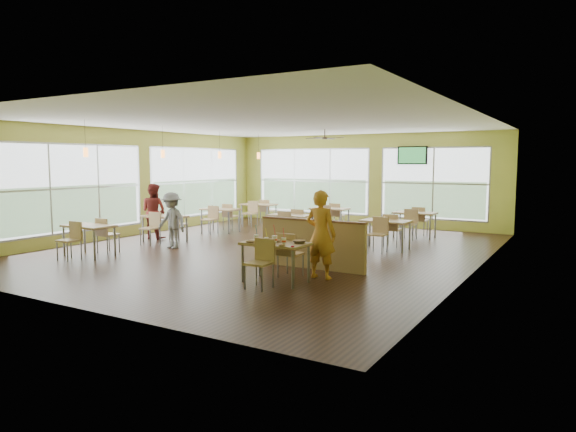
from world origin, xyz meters
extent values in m
plane|color=black|center=(0.00, 0.00, 0.00)|extent=(12.00, 12.00, 0.00)
plane|color=white|center=(0.00, 0.00, 3.20)|extent=(12.00, 12.00, 0.00)
cube|color=#C7C851|center=(0.00, 6.00, 1.60)|extent=(10.00, 0.04, 3.20)
cube|color=#C7C851|center=(0.00, -6.00, 1.60)|extent=(10.00, 0.04, 3.20)
cube|color=#C7C851|center=(-5.00, 0.00, 1.60)|extent=(0.04, 12.00, 3.20)
cube|color=#C7C851|center=(5.00, 0.00, 1.60)|extent=(0.04, 12.00, 3.20)
cube|color=white|center=(-4.98, -2.00, 1.53)|extent=(0.02, 4.50, 2.35)
cube|color=white|center=(-4.98, 3.00, 1.53)|extent=(0.02, 4.50, 2.35)
cube|color=white|center=(-2.00, 5.98, 1.53)|extent=(4.50, 0.02, 2.35)
cube|color=white|center=(2.50, 5.98, 1.53)|extent=(3.50, 0.02, 2.35)
cube|color=#B7BABC|center=(-4.97, 0.50, 0.35)|extent=(0.04, 9.40, 0.05)
cube|color=#B7BABC|center=(0.25, 5.97, 0.35)|extent=(8.00, 0.04, 0.05)
cube|color=tan|center=(2.00, -3.00, 0.73)|extent=(1.20, 0.70, 0.04)
cube|color=brown|center=(2.00, -3.00, 0.70)|extent=(1.22, 0.71, 0.01)
cylinder|color=slate|center=(1.46, -3.29, 0.35)|extent=(0.05, 0.05, 0.71)
cylinder|color=slate|center=(2.54, -3.29, 0.35)|extent=(0.05, 0.05, 0.71)
cylinder|color=slate|center=(1.46, -2.71, 0.35)|extent=(0.05, 0.05, 0.71)
cylinder|color=slate|center=(2.54, -2.71, 0.35)|extent=(0.05, 0.05, 0.71)
cube|color=tan|center=(2.00, -2.45, 0.45)|extent=(0.42, 0.42, 0.04)
cube|color=tan|center=(2.00, -2.26, 0.67)|extent=(0.42, 0.04, 0.40)
cube|color=tan|center=(2.00, -3.55, 0.45)|extent=(0.42, 0.42, 0.04)
cube|color=tan|center=(2.00, -3.74, 0.67)|extent=(0.42, 0.04, 0.40)
cube|color=tan|center=(2.00, -1.55, 0.50)|extent=(2.40, 0.12, 1.00)
cube|color=brown|center=(2.00, -1.55, 1.02)|extent=(2.40, 0.14, 0.04)
cube|color=tan|center=(-3.20, -3.00, 0.73)|extent=(1.20, 0.70, 0.04)
cube|color=brown|center=(-3.20, -3.00, 0.70)|extent=(1.22, 0.71, 0.01)
cylinder|color=slate|center=(-3.74, -3.29, 0.35)|extent=(0.05, 0.05, 0.71)
cylinder|color=slate|center=(-2.66, -3.29, 0.35)|extent=(0.05, 0.05, 0.71)
cylinder|color=slate|center=(-3.74, -2.71, 0.35)|extent=(0.05, 0.05, 0.71)
cylinder|color=slate|center=(-2.66, -2.71, 0.35)|extent=(0.05, 0.05, 0.71)
cube|color=tan|center=(-3.20, -2.45, 0.45)|extent=(0.42, 0.42, 0.04)
cube|color=tan|center=(-3.20, -2.26, 0.67)|extent=(0.42, 0.04, 0.40)
cube|color=tan|center=(-3.20, -3.55, 0.45)|extent=(0.42, 0.42, 0.04)
cube|color=tan|center=(-3.20, -3.74, 0.67)|extent=(0.42, 0.04, 0.40)
cube|color=tan|center=(-3.20, -0.50, 0.73)|extent=(1.20, 0.70, 0.04)
cube|color=brown|center=(-3.20, -0.50, 0.70)|extent=(1.22, 0.71, 0.01)
cylinder|color=slate|center=(-3.74, -0.79, 0.35)|extent=(0.05, 0.05, 0.71)
cylinder|color=slate|center=(-2.66, -0.79, 0.35)|extent=(0.05, 0.05, 0.71)
cylinder|color=slate|center=(-3.74, -0.21, 0.35)|extent=(0.05, 0.05, 0.71)
cylinder|color=slate|center=(-2.66, -0.21, 0.35)|extent=(0.05, 0.05, 0.71)
cube|color=tan|center=(-3.20, 0.05, 0.45)|extent=(0.42, 0.42, 0.04)
cube|color=tan|center=(-3.20, 0.24, 0.67)|extent=(0.42, 0.04, 0.40)
cube|color=tan|center=(-3.20, -1.05, 0.45)|extent=(0.42, 0.42, 0.04)
cube|color=tan|center=(-3.20, -1.24, 0.67)|extent=(0.42, 0.04, 0.40)
cube|color=tan|center=(-3.20, 2.00, 0.73)|extent=(1.20, 0.70, 0.04)
cube|color=brown|center=(-3.20, 2.00, 0.70)|extent=(1.22, 0.71, 0.01)
cylinder|color=slate|center=(-3.74, 1.71, 0.35)|extent=(0.05, 0.05, 0.71)
cylinder|color=slate|center=(-2.66, 1.71, 0.35)|extent=(0.05, 0.05, 0.71)
cylinder|color=slate|center=(-3.74, 2.29, 0.35)|extent=(0.05, 0.05, 0.71)
cylinder|color=slate|center=(-2.66, 2.29, 0.35)|extent=(0.05, 0.05, 0.71)
cube|color=tan|center=(-3.20, 2.55, 0.45)|extent=(0.42, 0.42, 0.04)
cube|color=tan|center=(-3.20, 2.74, 0.67)|extent=(0.42, 0.04, 0.40)
cube|color=tan|center=(-3.20, 1.45, 0.45)|extent=(0.42, 0.42, 0.04)
cube|color=tan|center=(-3.20, 1.26, 0.67)|extent=(0.42, 0.04, 0.40)
cube|color=tan|center=(-3.20, 4.20, 0.73)|extent=(1.20, 0.70, 0.04)
cube|color=brown|center=(-3.20, 4.20, 0.70)|extent=(1.22, 0.71, 0.01)
cylinder|color=slate|center=(-3.74, 3.91, 0.35)|extent=(0.05, 0.05, 0.71)
cylinder|color=slate|center=(-2.66, 3.91, 0.35)|extent=(0.05, 0.05, 0.71)
cylinder|color=slate|center=(-3.74, 4.49, 0.35)|extent=(0.05, 0.05, 0.71)
cylinder|color=slate|center=(-2.66, 4.49, 0.35)|extent=(0.05, 0.05, 0.71)
cube|color=tan|center=(-3.20, 4.75, 0.45)|extent=(0.42, 0.42, 0.04)
cube|color=tan|center=(-3.20, 4.94, 0.67)|extent=(0.42, 0.04, 0.40)
cube|color=tan|center=(-3.20, 3.65, 0.45)|extent=(0.42, 0.42, 0.04)
cube|color=tan|center=(-3.20, 3.46, 0.67)|extent=(0.42, 0.04, 0.40)
cube|color=tan|center=(-0.30, 1.50, 0.73)|extent=(1.20, 0.70, 0.04)
cube|color=brown|center=(-0.30, 1.50, 0.70)|extent=(1.22, 0.71, 0.01)
cylinder|color=slate|center=(-0.84, 1.21, 0.35)|extent=(0.05, 0.05, 0.71)
cylinder|color=slate|center=(0.24, 1.21, 0.35)|extent=(0.05, 0.05, 0.71)
cylinder|color=slate|center=(-0.84, 1.79, 0.35)|extent=(0.05, 0.05, 0.71)
cylinder|color=slate|center=(0.24, 1.79, 0.35)|extent=(0.05, 0.05, 0.71)
cube|color=tan|center=(-0.30, 2.05, 0.45)|extent=(0.42, 0.42, 0.04)
cube|color=tan|center=(-0.30, 2.24, 0.67)|extent=(0.42, 0.04, 0.40)
cube|color=tan|center=(-0.30, 0.95, 0.45)|extent=(0.42, 0.42, 0.04)
cube|color=tan|center=(-0.30, 0.76, 0.67)|extent=(0.42, 0.04, 0.40)
cube|color=tan|center=(-0.30, 4.00, 0.73)|extent=(1.20, 0.70, 0.04)
cube|color=brown|center=(-0.30, 4.00, 0.70)|extent=(1.22, 0.71, 0.01)
cylinder|color=slate|center=(-0.84, 3.71, 0.35)|extent=(0.05, 0.05, 0.71)
cylinder|color=slate|center=(0.24, 3.71, 0.35)|extent=(0.05, 0.05, 0.71)
cylinder|color=slate|center=(-0.84, 4.29, 0.35)|extent=(0.05, 0.05, 0.71)
cylinder|color=slate|center=(0.24, 4.29, 0.35)|extent=(0.05, 0.05, 0.71)
cube|color=tan|center=(-0.30, 4.55, 0.45)|extent=(0.42, 0.42, 0.04)
cube|color=tan|center=(-0.30, 4.74, 0.67)|extent=(0.42, 0.04, 0.40)
cube|color=tan|center=(-0.30, 3.45, 0.45)|extent=(0.42, 0.42, 0.04)
cube|color=tan|center=(-0.30, 3.26, 0.67)|extent=(0.42, 0.04, 0.40)
cube|color=tan|center=(2.50, 1.50, 0.73)|extent=(1.20, 0.70, 0.04)
cube|color=brown|center=(2.50, 1.50, 0.70)|extent=(1.22, 0.71, 0.01)
cylinder|color=slate|center=(1.96, 1.21, 0.35)|extent=(0.05, 0.05, 0.71)
cylinder|color=slate|center=(3.04, 1.21, 0.35)|extent=(0.05, 0.05, 0.71)
cylinder|color=slate|center=(1.96, 1.79, 0.35)|extent=(0.05, 0.05, 0.71)
cylinder|color=slate|center=(3.04, 1.79, 0.35)|extent=(0.05, 0.05, 0.71)
cube|color=tan|center=(2.50, 2.05, 0.45)|extent=(0.42, 0.42, 0.04)
cube|color=tan|center=(2.50, 2.24, 0.67)|extent=(0.42, 0.04, 0.40)
cube|color=tan|center=(2.50, 0.95, 0.45)|extent=(0.42, 0.42, 0.04)
cube|color=tan|center=(2.50, 0.76, 0.67)|extent=(0.42, 0.04, 0.40)
cube|color=tan|center=(2.50, 4.00, 0.73)|extent=(1.20, 0.70, 0.04)
cube|color=brown|center=(2.50, 4.00, 0.70)|extent=(1.22, 0.71, 0.01)
cylinder|color=slate|center=(1.96, 3.71, 0.35)|extent=(0.05, 0.05, 0.71)
cylinder|color=slate|center=(3.04, 3.71, 0.35)|extent=(0.05, 0.05, 0.71)
cylinder|color=slate|center=(1.96, 4.29, 0.35)|extent=(0.05, 0.05, 0.71)
cylinder|color=slate|center=(3.04, 4.29, 0.35)|extent=(0.05, 0.05, 0.71)
cube|color=tan|center=(2.50, 4.55, 0.45)|extent=(0.42, 0.42, 0.04)
cube|color=tan|center=(2.50, 4.74, 0.67)|extent=(0.42, 0.04, 0.40)
cube|color=tan|center=(2.50, 3.45, 0.45)|extent=(0.42, 0.42, 0.04)
cube|color=tan|center=(2.50, 3.26, 0.67)|extent=(0.42, 0.04, 0.40)
cylinder|color=#2D2119|center=(-3.20, -3.00, 2.85)|extent=(0.01, 0.01, 0.70)
cylinder|color=orange|center=(-3.20, -3.00, 2.45)|extent=(0.11, 0.11, 0.22)
cylinder|color=#2D2119|center=(-3.20, -0.50, 2.85)|extent=(0.01, 0.01, 0.70)
cylinder|color=orange|center=(-3.20, -0.50, 2.45)|extent=(0.11, 0.11, 0.22)
cylinder|color=#2D2119|center=(-3.20, 2.00, 2.85)|extent=(0.01, 0.01, 0.70)
cylinder|color=orange|center=(-3.20, 2.00, 2.45)|extent=(0.11, 0.11, 0.22)
cylinder|color=#2D2119|center=(-3.20, 4.20, 2.85)|extent=(0.01, 0.01, 0.70)
cylinder|color=orange|center=(-3.20, 4.20, 2.45)|extent=(0.11, 0.11, 0.22)
cylinder|color=#2D2119|center=(0.00, 3.00, 3.08)|extent=(0.03, 0.03, 0.24)
cylinder|color=#2D2119|center=(0.00, 3.00, 2.94)|extent=(0.16, 0.16, 0.06)
cube|color=#2D2119|center=(0.35, 3.00, 2.94)|extent=(0.55, 0.10, 0.01)
cube|color=#2D2119|center=(0.00, 3.35, 2.94)|extent=(0.10, 0.55, 0.01)
cube|color=#2D2119|center=(-0.35, 3.00, 2.94)|extent=(0.55, 0.10, 0.01)
cube|color=#2D2119|center=(0.00, 2.65, 2.94)|extent=(0.10, 0.55, 0.01)
cube|color=black|center=(1.80, 5.90, 2.45)|extent=(1.00, 0.06, 0.60)
cube|color=#309146|center=(1.80, 5.87, 2.45)|extent=(0.90, 0.01, 0.52)
imported|color=#D35F17|center=(2.57, -2.29, 0.85)|extent=(0.63, 0.42, 1.70)
imported|color=maroon|center=(-3.95, -0.16, 0.80)|extent=(0.81, 0.65, 1.61)
imported|color=slate|center=(-2.32, -1.15, 0.73)|extent=(0.99, 0.64, 1.45)
cone|color=white|center=(1.63, -3.08, 0.81)|extent=(0.09, 0.09, 0.12)
cylinder|color=red|center=(1.63, -3.08, 0.81)|extent=(0.08, 0.08, 0.03)
cylinder|color=white|center=(1.63, -3.08, 0.87)|extent=(0.09, 0.09, 0.01)
cylinder|color=#1C7AC4|center=(1.63, -3.08, 0.98)|extent=(0.01, 0.06, 0.21)
cone|color=white|center=(1.93, -3.20, 0.80)|extent=(0.08, 0.08, 0.11)
cylinder|color=red|center=(1.93, -3.20, 0.81)|extent=(0.07, 0.07, 0.03)
cylinder|color=white|center=(1.93, -3.20, 0.86)|extent=(0.08, 0.08, 0.01)
cylinder|color=yellow|center=(1.93, -3.20, 0.95)|extent=(0.02, 0.05, 0.19)
cone|color=white|center=(2.04, -3.10, 0.82)|extent=(0.10, 0.10, 0.13)
cylinder|color=red|center=(2.04, -3.10, 0.82)|extent=(0.09, 0.09, 0.04)
cylinder|color=white|center=(2.04, -3.10, 0.89)|extent=(0.10, 0.10, 0.01)
cylinder|color=red|center=(2.04, -3.10, 1.00)|extent=(0.03, 0.06, 0.24)
cone|color=white|center=(2.26, -3.14, 0.81)|extent=(0.09, 0.09, 0.12)
cylinder|color=red|center=(2.26, -3.14, 0.81)|extent=(0.08, 0.08, 0.03)
cylinder|color=white|center=(2.26, -3.14, 0.87)|extent=(0.09, 0.09, 0.01)
cylinder|color=red|center=(2.26, -3.14, 0.97)|extent=(0.01, 0.05, 0.21)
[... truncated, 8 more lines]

